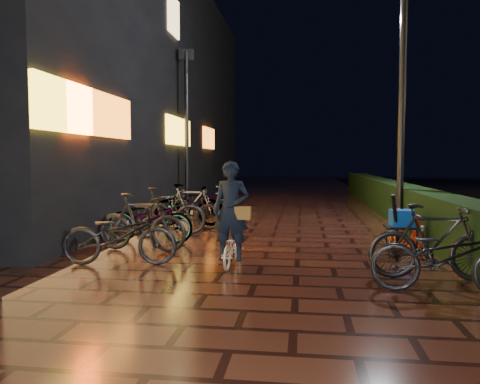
# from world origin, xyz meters

# --- Properties ---
(ground) EXTENTS (80.00, 80.00, 0.00)m
(ground) POSITION_xyz_m (0.00, 0.00, 0.00)
(ground) COLOR #381911
(ground) RESTS_ON ground
(hedge) EXTENTS (0.70, 20.00, 1.00)m
(hedge) POSITION_xyz_m (3.30, 8.00, 0.50)
(hedge) COLOR black
(hedge) RESTS_ON ground
(storefront_block) EXTENTS (12.09, 22.00, 9.00)m
(storefront_block) POSITION_xyz_m (-9.50, 11.50, 4.50)
(storefront_block) COLOR black
(storefront_block) RESTS_ON ground
(lamp_post_hedge) EXTENTS (0.55, 0.29, 5.87)m
(lamp_post_hedge) POSITION_xyz_m (2.88, 5.09, 3.23)
(lamp_post_hedge) COLOR black
(lamp_post_hedge) RESTS_ON ground
(lamp_post_sf) EXTENTS (0.49, 0.25, 5.27)m
(lamp_post_sf) POSITION_xyz_m (-3.16, 8.91, 2.90)
(lamp_post_sf) COLOR black
(lamp_post_sf) RESTS_ON ground
(cyclist) EXTENTS (0.61, 1.18, 1.66)m
(cyclist) POSITION_xyz_m (-0.47, 1.03, 0.62)
(cyclist) COLOR silver
(cyclist) RESTS_ON ground
(traffic_barrier) EXTENTS (0.52, 1.57, 0.63)m
(traffic_barrier) POSITION_xyz_m (2.73, 3.52, 0.31)
(traffic_barrier) COLOR red
(traffic_barrier) RESTS_ON ground
(cart_assembly) EXTENTS (0.60, 0.62, 1.06)m
(cart_assembly) POSITION_xyz_m (2.47, 2.85, 0.54)
(cart_assembly) COLOR black
(cart_assembly) RESTS_ON ground
(parked_bikes_storefront) EXTENTS (2.12, 6.49, 1.06)m
(parked_bikes_storefront) POSITION_xyz_m (-2.27, 3.75, 0.50)
(parked_bikes_storefront) COLOR black
(parked_bikes_storefront) RESTS_ON ground
(parked_bikes_hedge) EXTENTS (1.90, 1.44, 1.06)m
(parked_bikes_hedge) POSITION_xyz_m (2.43, 0.18, 0.50)
(parked_bikes_hedge) COLOR black
(parked_bikes_hedge) RESTS_ON ground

